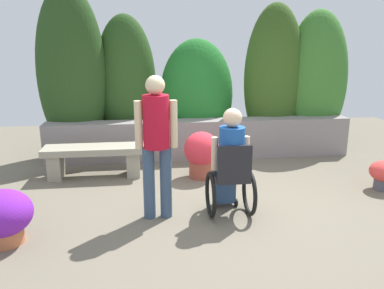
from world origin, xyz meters
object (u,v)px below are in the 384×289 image
object	(u,v)px
flower_pot_purple_near	(202,153)
flower_pot_terracotta_by_wall	(2,217)
person_in_wheelchair	(230,166)
stone_bench	(95,156)
person_standing_companion	(156,138)

from	to	relation	value
flower_pot_purple_near	flower_pot_terracotta_by_wall	xyz separation A→B (m)	(-2.37, -1.79, -0.08)
person_in_wheelchair	flower_pot_purple_near	world-z (taller)	person_in_wheelchair
stone_bench	flower_pot_purple_near	bearing A→B (deg)	-2.84
person_standing_companion	stone_bench	bearing A→B (deg)	105.34
stone_bench	flower_pot_purple_near	xyz separation A→B (m)	(1.65, -0.24, 0.06)
person_in_wheelchair	flower_pot_terracotta_by_wall	bearing A→B (deg)	-168.73
flower_pot_purple_near	flower_pot_terracotta_by_wall	distance (m)	2.98
stone_bench	person_standing_companion	xyz separation A→B (m)	(0.92, -1.60, 0.65)
stone_bench	flower_pot_purple_near	distance (m)	1.67
person_standing_companion	person_in_wheelchair	bearing A→B (deg)	-16.54
person_standing_companion	flower_pot_terracotta_by_wall	distance (m)	1.82
person_standing_companion	flower_pot_terracotta_by_wall	world-z (taller)	person_standing_companion
stone_bench	person_in_wheelchair	size ratio (longest dim) A/B	1.17
stone_bench	flower_pot_terracotta_by_wall	distance (m)	2.16
flower_pot_purple_near	flower_pot_terracotta_by_wall	size ratio (longest dim) A/B	1.16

